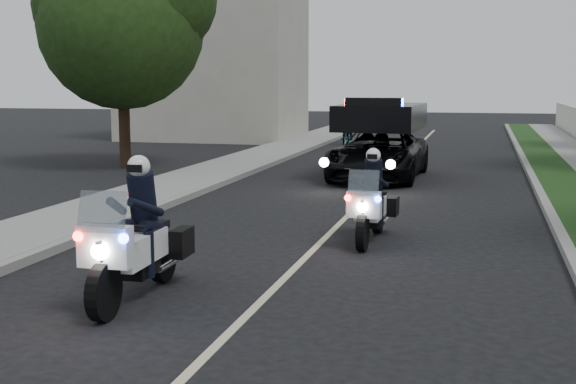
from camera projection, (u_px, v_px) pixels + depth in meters
name	position (u px, v px, depth m)	size (l,w,h in m)	color
ground	(261.00, 302.00, 9.75)	(120.00, 120.00, 0.00)	black
curb_right	(541.00, 195.00, 18.31)	(0.20, 60.00, 0.15)	gray
grass_verge	(571.00, 196.00, 18.14)	(1.20, 60.00, 0.16)	#193814
curb_left	(220.00, 184.00, 20.33)	(0.20, 60.00, 0.15)	gray
sidewalk_left	(181.00, 182.00, 20.60)	(2.00, 60.00, 0.16)	gray
building_far	(214.00, 66.00, 36.61)	(8.00, 6.00, 7.00)	#A8A396
lane_marking	(372.00, 192.00, 19.33)	(0.12, 50.00, 0.01)	#BFB78C
police_moto_left	(138.00, 299.00, 9.87)	(0.77, 2.20, 1.87)	silver
police_moto_right	(371.00, 241.00, 13.41)	(0.68, 1.94, 1.65)	silver
police_suv	(378.00, 179.00, 21.98)	(2.40, 5.17, 2.52)	black
bicycle	(347.00, 145.00, 33.51)	(0.64, 1.84, 0.96)	black
cyclist	(347.00, 145.00, 33.51)	(0.68, 0.45, 1.89)	black
tree_left_near	(126.00, 168.00, 24.69)	(5.24, 5.24, 8.74)	#213F15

